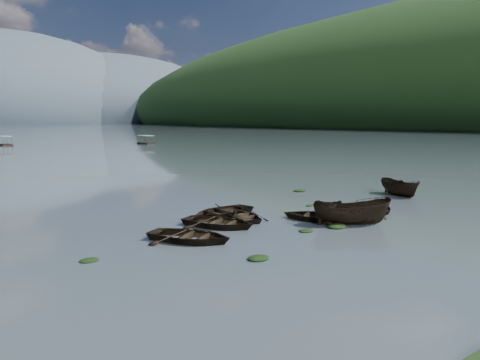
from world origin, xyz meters
TOP-DOWN VIEW (x-y plane):
  - ground_plane at (0.00, 0.00)m, footprint 2400.00×2400.00m
  - right_hill_far at (460.00, 220.00)m, footprint 520.00×1200.00m
  - haze_mtn_c at (140.00, 900.00)m, footprint 520.00×520.00m
  - haze_mtn_d at (320.00, 900.00)m, footprint 520.00×520.00m
  - rowboat_0 at (-8.79, 4.88)m, footprint 5.50×5.92m
  - rowboat_1 at (-2.87, 7.81)m, footprint 3.73×4.52m
  - rowboat_2 at (1.63, 2.21)m, footprint 5.24×4.41m
  - rowboat_3 at (0.87, 4.62)m, footprint 5.07×5.57m
  - rowboat_4 at (5.73, 3.46)m, footprint 4.54×3.62m
  - rowboat_5 at (14.14, 7.28)m, footprint 2.80×4.82m
  - rowboat_6 at (-5.55, 6.84)m, footprint 5.22×5.81m
  - rowboat_7 at (-3.49, 9.45)m, footprint 5.44×4.24m
  - weed_clump_0 at (-7.85, -0.01)m, footprint 1.12×0.92m
  - weed_clump_1 at (-1.98, 2.67)m, footprint 0.97×0.78m
  - weed_clump_2 at (0.28, 2.25)m, footprint 1.31×1.05m
  - weed_clump_3 at (4.19, 8.44)m, footprint 0.77×0.65m
  - weed_clump_4 at (5.43, 6.98)m, footprint 1.16×0.92m
  - weed_clump_5 at (-14.50, 4.60)m, footprint 0.95×0.76m
  - weed_clump_6 at (-4.87, 6.44)m, footprint 0.99×0.82m
  - weed_clump_7 at (8.73, 14.33)m, footprint 1.25×1.00m
  - pontoon_centre at (1.87, 115.27)m, footprint 2.64×6.10m
  - pontoon_right at (34.14, 100.77)m, footprint 2.76×5.95m

SIDE VIEW (x-z plane):
  - ground_plane at x=0.00m, z-range 0.00..0.00m
  - right_hill_far at x=460.00m, z-range -95.00..95.00m
  - haze_mtn_c at x=140.00m, z-range -130.00..130.00m
  - haze_mtn_d at x=320.00m, z-range -110.00..110.00m
  - rowboat_0 at x=-8.79m, z-range -0.50..0.50m
  - rowboat_1 at x=-2.87m, z-range -0.41..0.41m
  - rowboat_2 at x=1.63m, z-range -0.98..0.98m
  - rowboat_3 at x=0.87m, z-range -0.47..0.47m
  - rowboat_4 at x=5.73m, z-range -0.42..0.42m
  - rowboat_5 at x=14.14m, z-range -0.88..0.88m
  - rowboat_6 at x=-5.55m, z-range -0.49..0.49m
  - rowboat_7 at x=-3.49m, z-range -0.52..0.52m
  - weed_clump_0 at x=-7.85m, z-range -0.12..0.12m
  - weed_clump_1 at x=-1.98m, z-range -0.11..0.11m
  - weed_clump_2 at x=0.28m, z-range -0.14..0.14m
  - weed_clump_3 at x=4.19m, z-range -0.09..0.09m
  - weed_clump_4 at x=5.43m, z-range -0.12..0.12m
  - weed_clump_5 at x=-14.50m, z-range -0.10..0.10m
  - weed_clump_6 at x=-4.87m, z-range -0.10..0.10m
  - weed_clump_7 at x=8.73m, z-range -0.14..0.14m
  - pontoon_centre at x=1.87m, z-range -1.16..1.16m
  - pontoon_right at x=34.14m, z-range -1.11..1.11m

